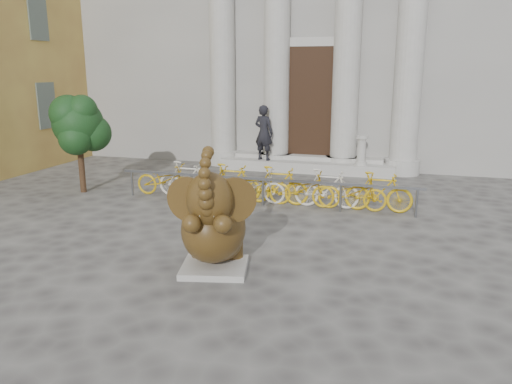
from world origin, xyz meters
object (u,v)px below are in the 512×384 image
(elephant_statue, at_px, (213,227))
(pedestrian, at_px, (264,133))
(bike_rack, at_px, (265,185))
(tree, at_px, (79,125))

(elephant_statue, height_order, pedestrian, pedestrian)
(bike_rack, bearing_deg, tree, -176.63)
(bike_rack, bearing_deg, pedestrian, 106.02)
(tree, xyz_separation_m, pedestrian, (4.09, 4.61, -0.62))
(elephant_statue, bearing_deg, bike_rack, 81.52)
(tree, height_order, pedestrian, tree)
(elephant_statue, distance_m, tree, 7.27)
(elephant_statue, height_order, bike_rack, elephant_statue)
(elephant_statue, relative_size, pedestrian, 1.19)
(pedestrian, bearing_deg, tree, 64.67)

